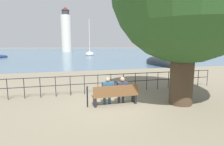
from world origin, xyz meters
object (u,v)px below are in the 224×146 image
Objects in this scene: seated_person_right at (122,89)px; sailboat_0 at (90,54)px; park_bench at (116,95)px; seated_person_left at (108,90)px; sailboat_1 at (159,62)px; harbor_lighthouse at (66,31)px; closed_umbrella at (87,95)px.

sailboat_0 reaches higher than seated_person_right.
seated_person_left is (-0.33, 0.08, 0.24)m from park_bench.
seated_person_left is 1.01× the size of seated_person_right.
sailboat_1 is 0.51× the size of harbor_lighthouse.
harbor_lighthouse is at bearing 90.09° from seated_person_right.
sailboat_0 is at bearing 81.29° from closed_umbrella.
park_bench is 88.47m from harbor_lighthouse.
sailboat_1 is (11.01, 14.32, -0.29)m from seated_person_left.
park_bench is at bearing -13.00° from seated_person_left.
closed_umbrella is 18.64m from sailboat_1.
sailboat_0 is 0.49× the size of harbor_lighthouse.
harbor_lighthouse is at bearing 89.66° from seated_person_left.
seated_person_left is 0.66m from seated_person_right.
harbor_lighthouse is at bearing 89.88° from park_bench.
park_bench is 46.55m from sailboat_0.
closed_umbrella is at bearing -178.62° from seated_person_left.
sailboat_0 is at bearing -82.29° from harbor_lighthouse.
sailboat_0 is 0.97× the size of sailboat_1.
sailboat_0 is at bearing 83.19° from seated_person_right.
closed_umbrella is at bearing -88.88° from sailboat_0.
sailboat_1 reaches higher than seated_person_right.
sailboat_1 is at bearing 52.44° from seated_person_left.
seated_person_right is 17.67m from sailboat_1.
sailboat_0 is at bearing 82.38° from seated_person_left.
park_bench is at bearing -90.12° from harbor_lighthouse.
sailboat_0 is (5.51, 46.11, -0.34)m from seated_person_right.
park_bench is at bearing -166.77° from seated_person_right.
sailboat_0 is at bearing 101.39° from sailboat_1.
closed_umbrella is 0.04× the size of harbor_lighthouse.
sailboat_0 is 32.16m from sailboat_1.
closed_umbrella reaches higher than park_bench.
sailboat_0 is (7.07, 46.13, -0.19)m from closed_umbrella.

